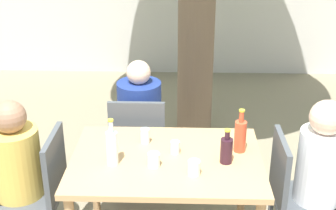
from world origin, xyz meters
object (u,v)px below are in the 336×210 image
Objects in this scene: drinking_glass_1 at (175,147)px; wine_bottle_2 at (226,150)px; drinking_glass_2 at (154,160)px; drinking_glass_3 at (145,136)px; person_seated_0 at (7,186)px; person_seated_2 at (141,128)px; patio_chair_0 at (41,186)px; drinking_glass_0 at (194,168)px; person_seated_1 at (330,190)px; patio_chair_1 at (294,191)px; water_bottle_0 at (112,147)px; dining_table_front at (167,170)px; soda_bottle_1 at (240,135)px; patio_chair_2 at (139,141)px.

wine_bottle_2 is at bearing -18.08° from drinking_glass_1.
drinking_glass_3 reaches higher than drinking_glass_2.
person_seated_2 is (0.85, 0.92, 0.00)m from person_seated_0.
drinking_glass_0 is at bearing 79.23° from patio_chair_0.
person_seated_0 is 2.21m from person_seated_1.
water_bottle_0 is at bearing 94.20° from patio_chair_1.
water_bottle_0 reaches higher than drinking_glass_1.
dining_table_front is at bearing 90.00° from person_seated_1.
soda_bottle_1 reaches higher than drinking_glass_3.
person_seated_0 reaches higher than wine_bottle_2.
wine_bottle_2 is (0.39, -0.04, 0.18)m from dining_table_front.
soda_bottle_1 reaches higher than drinking_glass_2.
person_seated_0 reaches higher than drinking_glass_1.
wine_bottle_2 is at bearing -6.33° from dining_table_front.
soda_bottle_1 is (0.49, 0.11, 0.21)m from dining_table_front.
drinking_glass_3 is at bearing 78.70° from patio_chair_1.
wine_bottle_2 is 2.20× the size of drinking_glass_3.
patio_chair_1 is at bearing 5.13° from wine_bottle_2.
drinking_glass_1 reaches higher than dining_table_front.
dining_table_front is 0.30m from drinking_glass_3.
drinking_glass_3 is (-0.21, 0.14, 0.01)m from drinking_glass_1.
person_seated_2 is 4.84× the size of wine_bottle_2.
dining_table_front is at bearing -52.60° from drinking_glass_3.
drinking_glass_0 is (-0.31, -0.31, -0.07)m from soda_bottle_1.
person_seated_1 is at bearing 3.51° from water_bottle_0.
person_seated_1 reaches higher than drinking_glass_0.
dining_table_front is at bearing 131.75° from drinking_glass_0.
soda_bottle_1 is 0.66m from drinking_glass_3.
drinking_glass_2 is at bearing -127.71° from drinking_glass_1.
patio_chair_0 is 9.42× the size of drinking_glass_0.
drinking_glass_3 is (-0.65, 0.09, -0.06)m from soda_bottle_1.
person_seated_0 is 1.53m from wine_bottle_2.
patio_chair_2 is 1.52m from person_seated_1.
soda_bottle_1 reaches higher than drinking_glass_0.
dining_table_front is 1.12m from person_seated_0.
person_seated_0 reaches higher than drinking_glass_3.
patio_chair_2 is 1.01m from soda_bottle_1.
patio_chair_2 is 0.79× the size of person_seated_2.
dining_table_front is 0.55m from soda_bottle_1.
soda_bottle_1 reaches higher than drinking_glass_1.
drinking_glass_3 is (0.10, -0.48, 0.30)m from patio_chair_2.
person_seated_2 is at bearing 55.94° from person_seated_1.
person_seated_0 is 1.25m from person_seated_2.
patio_chair_0 is 0.79× the size of person_seated_0.
dining_table_front is at bearing -167.24° from soda_bottle_1.
drinking_glass_3 is at bearing 80.80° from person_seated_1.
person_seated_2 is 10.65× the size of drinking_glass_3.
water_bottle_0 is (-0.09, -1.01, 0.37)m from person_seated_2.
patio_chair_2 is (-0.25, 0.68, -0.15)m from dining_table_front.
drinking_glass_0 is (0.52, -0.11, -0.08)m from water_bottle_0.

